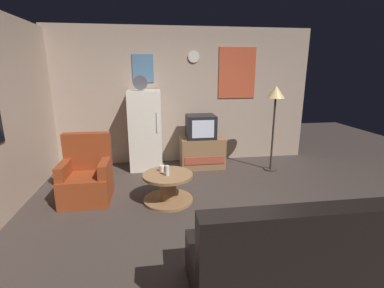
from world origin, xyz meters
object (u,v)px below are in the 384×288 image
at_px(tv_stand, 202,152).
at_px(couch, 292,261).
at_px(coffee_table, 168,188).
at_px(mug_ceramic_white, 162,168).
at_px(standing_lamp, 276,99).
at_px(mug_ceramic_tan, 167,169).
at_px(crt_tv, 201,126).
at_px(wine_glass, 167,171).
at_px(fridge, 145,130).
at_px(armchair, 87,177).

distance_m(tv_stand, couch, 3.34).
distance_m(coffee_table, mug_ceramic_white, 0.29).
distance_m(mug_ceramic_white, couch, 2.27).
height_order(standing_lamp, mug_ceramic_white, standing_lamp).
height_order(tv_stand, coffee_table, tv_stand).
height_order(coffee_table, mug_ceramic_tan, mug_ceramic_tan).
distance_m(standing_lamp, mug_ceramic_tan, 2.42).
height_order(crt_tv, standing_lamp, standing_lamp).
xyz_separation_m(standing_lamp, mug_ceramic_white, (-2.11, -0.93, -0.89)).
relative_size(mug_ceramic_white, couch, 0.05).
xyz_separation_m(crt_tv, mug_ceramic_tan, (-0.73, -1.33, -0.35)).
xyz_separation_m(wine_glass, mug_ceramic_tan, (0.01, 0.15, -0.03)).
height_order(fridge, armchair, fridge).
xyz_separation_m(fridge, wine_glass, (0.32, -1.60, -0.26)).
relative_size(coffee_table, mug_ceramic_white, 8.00).
relative_size(fridge, mug_ceramic_tan, 19.67).
height_order(fridge, mug_ceramic_white, fridge).
xyz_separation_m(fridge, crt_tv, (1.06, -0.11, 0.06)).
distance_m(crt_tv, couch, 3.38).
bearing_deg(mug_ceramic_white, crt_tv, 58.27).
relative_size(tv_stand, wine_glass, 5.60).
xyz_separation_m(fridge, tv_stand, (1.09, -0.11, -0.46)).
bearing_deg(fridge, coffee_table, -77.96).
bearing_deg(mug_ceramic_tan, armchair, 171.91).
bearing_deg(mug_ceramic_white, couch, -63.77).
bearing_deg(couch, fridge, 110.00).
distance_m(fridge, crt_tv, 1.06).
relative_size(tv_stand, mug_ceramic_tan, 9.33).
bearing_deg(wine_glass, mug_ceramic_white, 109.21).
relative_size(wine_glass, couch, 0.09).
distance_m(coffee_table, mug_ceramic_tan, 0.27).
relative_size(tv_stand, armchair, 0.88).
height_order(fridge, standing_lamp, fridge).
xyz_separation_m(wine_glass, armchair, (-1.16, 0.32, -0.16)).
bearing_deg(couch, coffee_table, 115.89).
relative_size(crt_tv, armchair, 0.56).
height_order(coffee_table, armchair, armchair).
bearing_deg(fridge, mug_ceramic_white, -79.86).
bearing_deg(coffee_table, standing_lamp, 27.51).
bearing_deg(couch, mug_ceramic_tan, 114.92).
xyz_separation_m(crt_tv, couch, (0.20, -3.33, -0.50)).
bearing_deg(mug_ceramic_tan, crt_tv, 61.22).
bearing_deg(wine_glass, couch, -63.10).
bearing_deg(standing_lamp, mug_ceramic_tan, -154.60).
height_order(mug_ceramic_tan, armchair, armchair).
distance_m(fridge, tv_stand, 1.19).
distance_m(coffee_table, wine_glass, 0.29).
bearing_deg(standing_lamp, couch, -110.43).
relative_size(tv_stand, mug_ceramic_white, 9.33).
height_order(fridge, mug_ceramic_tan, fridge).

